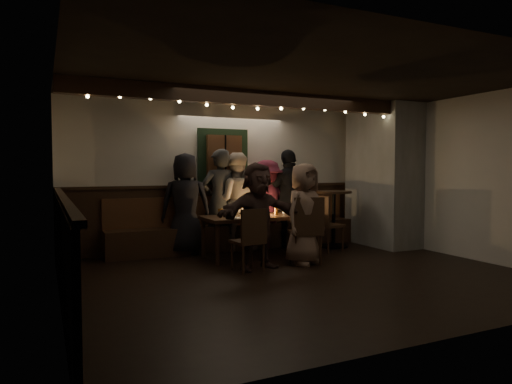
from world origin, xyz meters
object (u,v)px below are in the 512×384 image
person_a (186,204)px  person_c (235,202)px  chair_end (325,220)px  person_g (304,214)px  chair_near_left (251,236)px  person_d (267,204)px  person_e (289,198)px  person_b (219,201)px  high_top (334,212)px  dining_table (261,219)px  chair_near_right (307,227)px  person_f (258,216)px

person_a → person_c: bearing=-159.8°
chair_end → person_g: bearing=-139.0°
chair_near_left → person_g: 0.98m
person_d → person_e: person_e is taller
chair_end → person_c: (-1.35, 0.78, 0.31)m
person_b → person_d: 0.91m
chair_near_left → high_top: bearing=28.3°
person_d → chair_end: bearing=113.9°
chair_near_left → person_d: bearing=56.8°
person_c → person_d: size_ratio=1.08×
chair_end → person_c: size_ratio=0.56×
chair_near_left → person_c: size_ratio=0.52×
dining_table → chair_near_right: chair_near_right is taller
high_top → person_f: 2.31m
high_top → person_g: 1.66m
chair_near_left → dining_table: bearing=56.5°
high_top → person_f: (-2.04, -1.07, 0.12)m
person_e → person_f: size_ratio=1.17×
dining_table → person_c: 0.80m
person_e → person_f: person_e is taller
person_a → chair_near_right: bearing=151.2°
person_b → person_e: bearing=173.4°
person_a → person_e: size_ratio=0.95×
person_a → person_c: (0.91, 0.02, 0.01)m
chair_end → person_e: person_e is taller
chair_near_right → high_top: 1.68m
high_top → person_a: bearing=170.5°
person_b → person_f: 1.51m
person_a → person_g: size_ratio=1.12×
chair_near_left → person_g: person_g is taller
person_d → person_g: person_d is taller
dining_table → person_c: size_ratio=1.11×
person_c → person_g: (0.49, -1.53, -0.10)m
person_b → person_f: bearing=87.3°
dining_table → person_b: size_ratio=1.07×
dining_table → chair_end: 1.21m
chair_near_right → person_d: (0.09, 1.53, 0.22)m
high_top → person_g: (-1.27, -1.07, 0.11)m
chair_end → high_top: bearing=37.9°
dining_table → person_c: (-0.14, 0.75, 0.24)m
person_g → dining_table: bearing=93.9°
person_b → person_f: (0.02, -1.51, -0.12)m
person_a → person_e: (1.94, -0.08, 0.04)m
high_top → person_c: (-1.76, 0.46, 0.21)m
person_a → person_b: bearing=-161.4°
dining_table → chair_end: size_ratio=1.97×
chair_near_right → person_g: person_g is taller
person_d → high_top: bearing=138.6°
high_top → person_d: 1.24m
person_c → chair_end: bearing=167.6°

